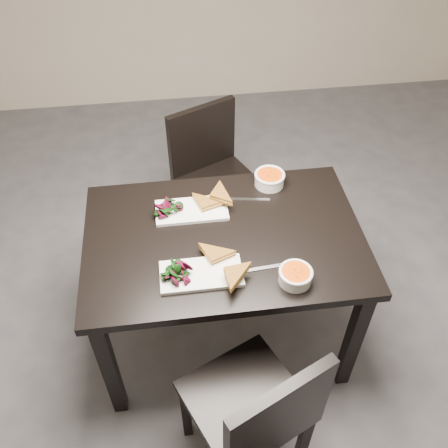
# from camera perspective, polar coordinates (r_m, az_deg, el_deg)

# --- Properties ---
(ground) EXTENTS (5.00, 5.00, 0.00)m
(ground) POSITION_cam_1_polar(r_m,az_deg,el_deg) (2.67, 2.38, -13.54)
(ground) COLOR #47474C
(ground) RESTS_ON ground
(table) EXTENTS (1.20, 0.80, 0.75)m
(table) POSITION_cam_1_polar(r_m,az_deg,el_deg) (2.18, 0.00, -3.13)
(table) COLOR black
(table) RESTS_ON ground
(chair_near) EXTENTS (0.56, 0.56, 0.85)m
(chair_near) POSITION_cam_1_polar(r_m,az_deg,el_deg) (1.97, 3.91, -20.81)
(chair_near) COLOR black
(chair_near) RESTS_ON ground
(chair_far) EXTENTS (0.56, 0.56, 0.85)m
(chair_far) POSITION_cam_1_polar(r_m,az_deg,el_deg) (2.86, -1.33, 6.17)
(chair_far) COLOR black
(chair_far) RESTS_ON ground
(plate_near) EXTENTS (0.33, 0.16, 0.02)m
(plate_near) POSITION_cam_1_polar(r_m,az_deg,el_deg) (1.96, -2.65, -5.80)
(plate_near) COLOR white
(plate_near) RESTS_ON table
(sandwich_near) EXTENTS (0.20, 0.17, 0.05)m
(sandwich_near) POSITION_cam_1_polar(r_m,az_deg,el_deg) (1.95, -0.82, -4.63)
(sandwich_near) COLOR #AB7523
(sandwich_near) RESTS_ON plate_near
(salad_near) EXTENTS (0.10, 0.09, 0.05)m
(salad_near) POSITION_cam_1_polar(r_m,az_deg,el_deg) (1.94, -5.64, -5.51)
(salad_near) COLOR black
(salad_near) RESTS_ON plate_near
(soup_bowl_near) EXTENTS (0.13, 0.13, 0.06)m
(soup_bowl_near) POSITION_cam_1_polar(r_m,az_deg,el_deg) (1.94, 8.29, -5.91)
(soup_bowl_near) COLOR white
(soup_bowl_near) RESTS_ON table
(cutlery_near) EXTENTS (0.18, 0.03, 0.00)m
(cutlery_near) POSITION_cam_1_polar(r_m,az_deg,el_deg) (2.00, 5.00, -5.03)
(cutlery_near) COLOR silver
(cutlery_near) RESTS_ON table
(plate_far) EXTENTS (0.32, 0.16, 0.02)m
(plate_far) POSITION_cam_1_polar(r_m,az_deg,el_deg) (2.22, -3.77, 1.60)
(plate_far) COLOR white
(plate_far) RESTS_ON table
(sandwich_far) EXTENTS (0.19, 0.16, 0.05)m
(sandwich_far) POSITION_cam_1_polar(r_m,az_deg,el_deg) (2.19, -2.08, 2.14)
(sandwich_far) COLOR #AB7523
(sandwich_far) RESTS_ON plate_far
(salad_far) EXTENTS (0.10, 0.09, 0.04)m
(salad_far) POSITION_cam_1_polar(r_m,az_deg,el_deg) (2.19, -6.41, 1.93)
(salad_far) COLOR black
(salad_far) RESTS_ON plate_far
(soup_bowl_far) EXTENTS (0.15, 0.15, 0.07)m
(soup_bowl_far) POSITION_cam_1_polar(r_m,az_deg,el_deg) (2.34, 5.30, 5.30)
(soup_bowl_far) COLOR white
(soup_bowl_far) RESTS_ON table
(cutlery_far) EXTENTS (0.18, 0.05, 0.00)m
(cutlery_far) POSITION_cam_1_polar(r_m,az_deg,el_deg) (2.28, 3.09, 2.88)
(cutlery_far) COLOR silver
(cutlery_far) RESTS_ON table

